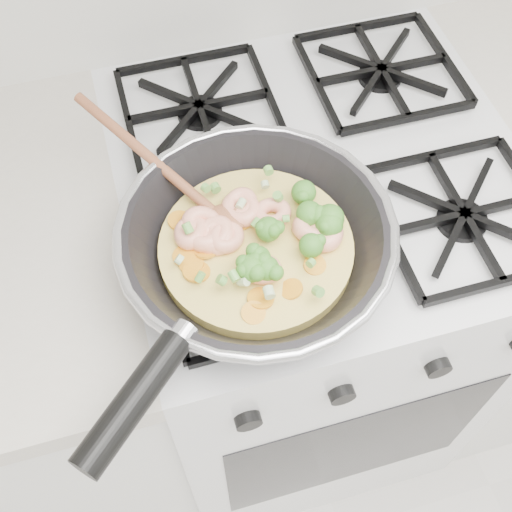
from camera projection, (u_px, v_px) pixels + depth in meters
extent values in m
cube|color=silver|center=(303.00, 309.00, 1.32)|extent=(0.60, 0.60, 0.90)
cube|color=black|center=(355.00, 450.00, 1.16)|extent=(0.48, 0.00, 0.40)
cube|color=black|center=(323.00, 160.00, 0.93)|extent=(0.56, 0.56, 0.02)
torus|color=silver|center=(256.00, 230.00, 0.77)|extent=(0.35, 0.35, 0.01)
cylinder|color=black|center=(133.00, 402.00, 0.65)|extent=(0.14, 0.14, 0.04)
cylinder|color=#E7D064|center=(256.00, 249.00, 0.80)|extent=(0.24, 0.24, 0.02)
ellipsoid|color=#945536|center=(225.00, 219.00, 0.80)|extent=(0.07, 0.08, 0.02)
cylinder|color=#945536|center=(146.00, 155.00, 0.83)|extent=(0.15, 0.21, 0.07)
torus|color=#FFB696|center=(241.00, 209.00, 0.81)|extent=(0.08, 0.07, 0.02)
torus|color=#FFB696|center=(326.00, 234.00, 0.79)|extent=(0.07, 0.07, 0.03)
torus|color=#FFB696|center=(202.00, 236.00, 0.79)|extent=(0.08, 0.08, 0.03)
torus|color=#FFB696|center=(272.00, 214.00, 0.81)|extent=(0.06, 0.06, 0.02)
torus|color=#FFB696|center=(314.00, 227.00, 0.80)|extent=(0.06, 0.06, 0.02)
torus|color=#FFB696|center=(217.00, 236.00, 0.79)|extent=(0.06, 0.06, 0.03)
torus|color=#FFB696|center=(241.00, 205.00, 0.81)|extent=(0.07, 0.07, 0.02)
torus|color=#FFB696|center=(261.00, 269.00, 0.76)|extent=(0.08, 0.08, 0.03)
torus|color=#FFB696|center=(226.00, 238.00, 0.79)|extent=(0.07, 0.07, 0.03)
torus|color=#FFB696|center=(214.00, 235.00, 0.79)|extent=(0.08, 0.08, 0.03)
torus|color=#FFB696|center=(203.00, 226.00, 0.80)|extent=(0.08, 0.08, 0.03)
torus|color=#FFB696|center=(191.00, 232.00, 0.79)|extent=(0.07, 0.07, 0.03)
ellipsoid|color=#4B8F2F|center=(267.00, 269.00, 0.75)|extent=(0.04, 0.04, 0.03)
ellipsoid|color=#4B8F2F|center=(251.00, 268.00, 0.75)|extent=(0.04, 0.04, 0.03)
ellipsoid|color=#4B8F2F|center=(258.00, 258.00, 0.76)|extent=(0.04, 0.04, 0.03)
ellipsoid|color=#4B8F2F|center=(329.00, 225.00, 0.78)|extent=(0.05, 0.05, 0.03)
ellipsoid|color=#4B8F2F|center=(311.00, 245.00, 0.77)|extent=(0.04, 0.04, 0.03)
ellipsoid|color=#4B8F2F|center=(309.00, 214.00, 0.79)|extent=(0.04, 0.04, 0.03)
ellipsoid|color=#4B8F2F|center=(268.00, 229.00, 0.78)|extent=(0.04, 0.04, 0.03)
ellipsoid|color=#4B8F2F|center=(304.00, 192.00, 0.81)|extent=(0.04, 0.04, 0.03)
ellipsoid|color=#4B8F2F|center=(330.00, 218.00, 0.79)|extent=(0.05, 0.05, 0.04)
cylinder|color=orange|center=(191.00, 264.00, 0.78)|extent=(0.04, 0.04, 0.00)
cylinder|color=orange|center=(261.00, 298.00, 0.75)|extent=(0.04, 0.04, 0.00)
cylinder|color=orange|center=(180.00, 221.00, 0.81)|extent=(0.04, 0.04, 0.01)
cylinder|color=orange|center=(206.00, 251.00, 0.79)|extent=(0.04, 0.04, 0.01)
cylinder|color=orange|center=(315.00, 265.00, 0.77)|extent=(0.04, 0.04, 0.01)
cylinder|color=orange|center=(242.00, 221.00, 0.81)|extent=(0.04, 0.04, 0.01)
cylinder|color=orange|center=(253.00, 313.00, 0.74)|extent=(0.04, 0.04, 0.01)
cylinder|color=orange|center=(193.00, 217.00, 0.81)|extent=(0.03, 0.03, 0.00)
cylinder|color=orange|center=(185.00, 256.00, 0.78)|extent=(0.04, 0.04, 0.00)
cylinder|color=orange|center=(291.00, 289.00, 0.76)|extent=(0.04, 0.04, 0.01)
cylinder|color=orange|center=(196.00, 271.00, 0.77)|extent=(0.04, 0.04, 0.01)
cylinder|color=#6AAF46|center=(268.00, 170.00, 0.82)|extent=(0.01, 0.01, 0.01)
cylinder|color=#6AAF46|center=(188.00, 228.00, 0.77)|extent=(0.01, 0.01, 0.01)
cylinder|color=#6AAF46|center=(278.00, 196.00, 0.80)|extent=(0.01, 0.01, 0.01)
cylinder|color=#BCD999|center=(265.00, 185.00, 0.82)|extent=(0.01, 0.01, 0.01)
cylinder|color=#6AAF46|center=(256.00, 223.00, 0.79)|extent=(0.01, 0.01, 0.01)
cylinder|color=#6AAF46|center=(318.00, 291.00, 0.73)|extent=(0.01, 0.01, 0.01)
cylinder|color=#6AAF46|center=(206.00, 188.00, 0.80)|extent=(0.01, 0.01, 0.01)
cylinder|color=#BCD999|center=(179.00, 259.00, 0.76)|extent=(0.01, 0.01, 0.01)
cylinder|color=#6AAF46|center=(200.00, 277.00, 0.74)|extent=(0.01, 0.01, 0.01)
cylinder|color=#6AAF46|center=(222.00, 280.00, 0.74)|extent=(0.01, 0.01, 0.01)
cylinder|color=#6AAF46|center=(234.00, 276.00, 0.73)|extent=(0.01, 0.01, 0.01)
cylinder|color=#6AAF46|center=(215.00, 188.00, 0.82)|extent=(0.01, 0.01, 0.01)
cylinder|color=#BCD999|center=(269.00, 292.00, 0.73)|extent=(0.01, 0.01, 0.01)
cylinder|color=#BCD999|center=(241.00, 204.00, 0.80)|extent=(0.01, 0.01, 0.01)
cylinder|color=#6AAF46|center=(286.00, 219.00, 0.78)|extent=(0.01, 0.01, 0.01)
cylinder|color=#6AAF46|center=(311.00, 263.00, 0.75)|extent=(0.01, 0.01, 0.01)
cylinder|color=#BCD999|center=(243.00, 281.00, 0.74)|extent=(0.01, 0.01, 0.01)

